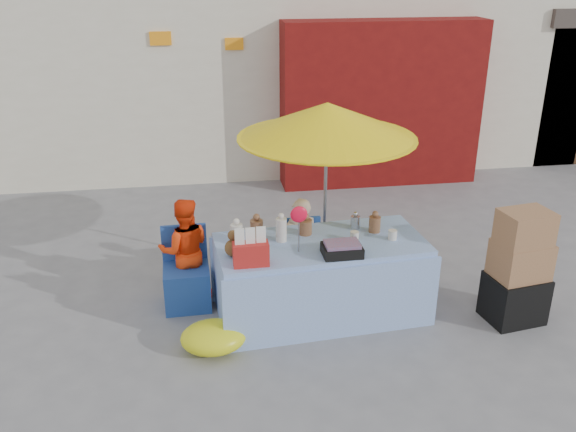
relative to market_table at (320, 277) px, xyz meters
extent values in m
plane|color=slate|center=(-0.41, -0.29, -0.43)|extent=(80.00, 80.00, 0.00)
cube|color=silver|center=(-0.41, 6.71, 1.82)|extent=(12.00, 5.00, 4.50)
cube|color=maroon|center=(1.79, 3.91, 0.87)|extent=(3.20, 0.60, 2.60)
cube|color=#4C331E|center=(6.09, 5.71, 0.77)|extent=(2.60, 3.00, 2.40)
cube|color=orange|center=(-1.61, 4.19, 1.92)|extent=(0.32, 0.04, 0.20)
cube|color=orange|center=(-0.51, 4.19, 1.82)|extent=(0.28, 0.04, 0.18)
cube|color=#97B4F1|center=(0.01, 0.00, -0.01)|extent=(2.17, 1.09, 0.83)
cube|color=#97B4F1|center=(0.04, -0.48, -0.04)|extent=(2.15, 0.19, 0.77)
cube|color=#97B4F1|center=(-0.03, 0.49, -0.04)|extent=(2.15, 0.19, 0.77)
cylinder|color=silver|center=(-0.83, 0.11, 0.50)|extent=(0.13, 0.13, 0.20)
cylinder|color=brown|center=(-0.62, 0.23, 0.49)|extent=(0.14, 0.14, 0.18)
cylinder|color=silver|center=(-0.39, 0.08, 0.53)|extent=(0.12, 0.12, 0.24)
cylinder|color=brown|center=(-0.12, 0.22, 0.48)|extent=(0.15, 0.15, 0.15)
cylinder|color=#B2B2B7|center=(0.43, 0.28, 0.47)|extent=(0.11, 0.11, 0.13)
cylinder|color=brown|center=(0.61, 0.16, 0.49)|extent=(0.13, 0.13, 0.17)
cylinder|color=silver|center=(0.34, -0.03, 0.45)|extent=(0.09, 0.09, 0.10)
cylinder|color=silver|center=(0.73, -0.05, 0.45)|extent=(0.09, 0.09, 0.10)
sphere|color=brown|center=(-0.89, -0.17, 0.49)|extent=(0.17, 0.17, 0.17)
ellipsoid|color=red|center=(-0.25, -0.18, 0.80)|extent=(0.17, 0.07, 0.17)
cube|color=red|center=(-0.74, -0.39, 0.51)|extent=(0.34, 0.18, 0.22)
cube|color=black|center=(0.14, -0.32, 0.45)|extent=(0.39, 0.29, 0.10)
cube|color=#22479C|center=(-1.36, 0.37, -0.20)|extent=(0.49, 0.47, 0.45)
cube|color=#22479C|center=(-1.37, 0.59, 0.22)|extent=(0.48, 0.05, 0.40)
cube|color=#22479C|center=(-0.11, 0.37, -0.20)|extent=(0.49, 0.47, 0.45)
cube|color=#22479C|center=(-0.12, 0.59, 0.22)|extent=(0.48, 0.05, 0.40)
imported|color=#FB390D|center=(-1.36, 0.52, 0.16)|extent=(0.58, 0.46, 1.17)
imported|color=tan|center=(-0.11, 0.52, 0.13)|extent=(0.41, 0.27, 1.10)
cylinder|color=gray|center=(0.19, 0.67, 0.57)|extent=(0.04, 0.04, 2.00)
cone|color=yellow|center=(0.19, 0.67, 1.47)|extent=(1.90, 1.90, 0.38)
cylinder|color=yellow|center=(0.19, 0.67, 1.29)|extent=(1.90, 1.90, 0.02)
cube|color=black|center=(1.95, -0.42, -0.18)|extent=(0.61, 0.53, 0.50)
cube|color=#A4704A|center=(1.95, -0.42, 0.26)|extent=(0.57, 0.47, 0.38)
cube|color=#A4704A|center=(1.93, -0.44, 0.62)|extent=(0.53, 0.43, 0.34)
ellipsoid|color=yellow|center=(-1.12, -0.49, -0.28)|extent=(0.70, 0.60, 0.28)
camera|label=1|loc=(-1.18, -5.42, 3.04)|focal=38.00mm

